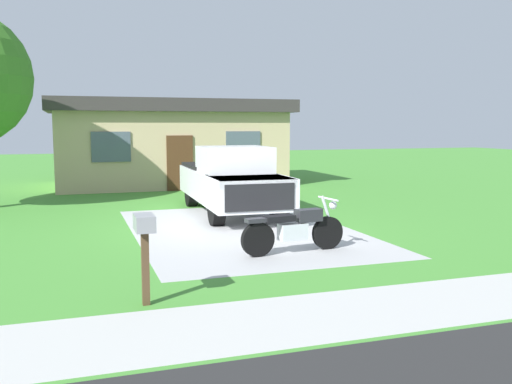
% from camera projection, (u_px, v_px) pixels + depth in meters
% --- Properties ---
extents(ground_plane, '(80.00, 80.00, 0.00)m').
position_uv_depth(ground_plane, '(243.00, 230.00, 13.16)').
color(ground_plane, '#448B33').
extents(driveway_pad, '(5.03, 7.68, 0.01)m').
position_uv_depth(driveway_pad, '(243.00, 230.00, 13.16)').
color(driveway_pad, '#ACACAC').
rests_on(driveway_pad, ground).
extents(sidewalk_strip, '(36.00, 1.80, 0.01)m').
position_uv_depth(sidewalk_strip, '(372.00, 309.00, 7.50)').
color(sidewalk_strip, '#B4B4AF').
rests_on(sidewalk_strip, ground).
extents(motorcycle, '(2.21, 0.70, 1.09)m').
position_uv_depth(motorcycle, '(295.00, 229.00, 10.80)').
color(motorcycle, black).
rests_on(motorcycle, ground).
extents(pickup_truck, '(2.17, 5.68, 1.90)m').
position_uv_depth(pickup_truck, '(230.00, 180.00, 15.67)').
color(pickup_truck, black).
rests_on(pickup_truck, ground).
extents(mailbox, '(0.26, 0.48, 1.26)m').
position_uv_depth(mailbox, '(145.00, 235.00, 7.58)').
color(mailbox, '#4C3823').
rests_on(mailbox, ground).
extents(neighbor_house, '(9.60, 5.60, 3.50)m').
position_uv_depth(neighbor_house, '(168.00, 142.00, 23.37)').
color(neighbor_house, tan).
rests_on(neighbor_house, ground).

